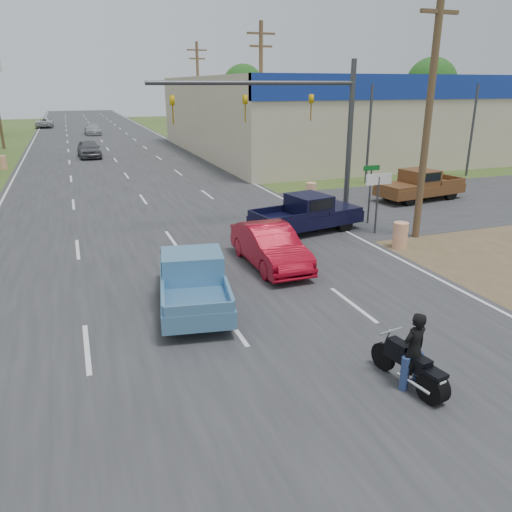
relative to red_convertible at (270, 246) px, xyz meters
name	(u,v)px	position (x,y,z in m)	size (l,w,h in m)	color
main_road	(115,160)	(-2.60, 28.15, -0.69)	(15.00, 180.00, 0.02)	#2D2D30
cross_road	(163,227)	(-2.60, 6.15, -0.70)	(120.00, 10.00, 0.02)	#2D2D30
dirt_verge	(500,255)	(8.40, -1.85, -0.70)	(8.00, 18.00, 0.01)	brown
big_box_store	(436,112)	(29.40, 28.08, 2.61)	(50.00, 28.10, 6.60)	#B7A88C
utility_pole_1	(430,102)	(6.90, 1.15, 4.61)	(2.00, 0.28, 10.00)	#4C3823
utility_pole_2	(261,94)	(6.90, 19.15, 4.61)	(2.00, 0.28, 10.00)	#4C3823
utility_pole_3	(198,91)	(6.90, 37.15, 4.61)	(2.00, 0.28, 10.00)	#4C3823
tree_3	(431,83)	(52.40, 58.15, 5.49)	(8.40, 8.40, 10.40)	#422D19
tree_5	(243,85)	(27.40, 83.15, 5.18)	(7.98, 7.98, 9.88)	#422D19
barrel_0	(400,235)	(5.40, 0.15, -0.20)	(0.56, 0.56, 1.00)	orange
barrel_1	(311,192)	(5.80, 8.65, -0.20)	(0.56, 0.56, 1.00)	orange
barrel_3	(3,163)	(-10.80, 26.15, -0.20)	(0.56, 0.56, 1.00)	orange
lane_sign	(378,189)	(5.60, 2.15, 1.20)	(1.20, 0.08, 2.52)	#3F3F44
street_name_sign	(370,188)	(6.20, 3.65, 0.90)	(0.80, 0.08, 2.61)	#3F3F44
signal_mast	(296,113)	(3.23, 5.15, 4.10)	(9.12, 0.40, 7.00)	#3F3F44
red_convertible	(270,246)	(0.00, 0.00, 0.00)	(1.49, 4.28, 1.41)	maroon
motorcycle	(413,369)	(0.00, -7.85, -0.25)	(0.72, 2.01, 1.02)	black
rider	(413,354)	(0.00, -7.81, 0.09)	(0.58, 0.38, 1.59)	black
blue_pickup	(193,278)	(-3.21, -2.17, 0.08)	(2.56, 4.92, 1.55)	black
navy_pickup	(309,213)	(3.12, 3.40, 0.10)	(5.06, 2.72, 1.59)	black
brown_pickup	(419,185)	(11.34, 6.88, 0.13)	(5.19, 2.60, 1.65)	black
distant_car_grey	(89,149)	(-4.51, 30.51, 0.04)	(1.76, 4.37, 1.49)	#515155
distant_car_silver	(93,129)	(-3.10, 52.22, -0.04)	(1.85, 4.56, 1.32)	#AAAAAE
distant_car_white	(44,123)	(-9.10, 66.05, -0.01)	(2.31, 5.02, 1.39)	#B9B9B9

